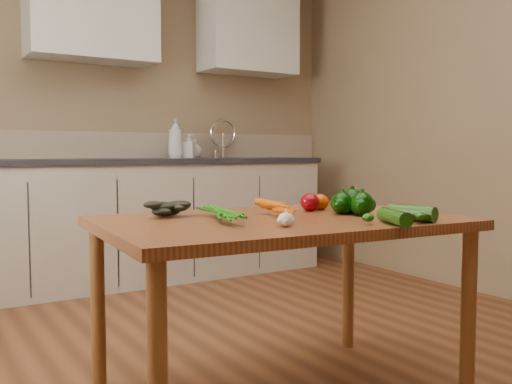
{
  "coord_description": "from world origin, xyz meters",
  "views": [
    {
      "loc": [
        -1.29,
        -1.8,
        0.96
      ],
      "look_at": [
        -0.04,
        0.21,
        0.79
      ],
      "focal_mm": 40.0,
      "sensor_mm": 36.0,
      "label": 1
    }
  ],
  "objects": [
    {
      "name": "zucchini_a",
      "position": [
        0.25,
        -0.37,
        0.73
      ],
      "size": [
        0.1,
        0.19,
        0.06
      ],
      "primitive_type": "cylinder",
      "rotation": [
        1.57,
        0.0,
        0.24
      ],
      "color": "#124006",
      "rests_on": "table"
    },
    {
      "name": "pepper_c",
      "position": [
        0.22,
        -0.15,
        0.75
      ],
      "size": [
        0.09,
        0.09,
        0.09
      ],
      "primitive_type": "sphere",
      "color": "black",
      "rests_on": "table"
    },
    {
      "name": "leafy_greens",
      "position": [
        -0.44,
        0.2,
        0.75
      ],
      "size": [
        0.19,
        0.17,
        0.09
      ],
      "primitive_type": null,
      "color": "black",
      "rests_on": "table"
    },
    {
      "name": "tomato_a",
      "position": [
        0.15,
        0.08,
        0.74
      ],
      "size": [
        0.08,
        0.08,
        0.08
      ],
      "primitive_type": "ellipsoid",
      "color": "#7F020A",
      "rests_on": "table"
    },
    {
      "name": "tomato_b",
      "position": [
        0.22,
        0.11,
        0.74
      ],
      "size": [
        0.07,
        0.07,
        0.07
      ],
      "primitive_type": "ellipsoid",
      "color": "#C24304",
      "rests_on": "table"
    },
    {
      "name": "soap_bottle_b",
      "position": [
        0.62,
        2.26,
        0.99
      ],
      "size": [
        0.12,
        0.12,
        0.19
      ],
      "primitive_type": "imported",
      "rotation": [
        0.0,
        0.0,
        0.8
      ],
      "color": "silver",
      "rests_on": "counter_run"
    },
    {
      "name": "carrot_bunch",
      "position": [
        -0.15,
        -0.0,
        0.74
      ],
      "size": [
        0.26,
        0.2,
        0.07
      ],
      "primitive_type": null,
      "rotation": [
        0.0,
        0.0,
        -0.07
      ],
      "color": "#D25604",
      "rests_on": "table"
    },
    {
      "name": "pepper_a",
      "position": [
        0.19,
        -0.07,
        0.75
      ],
      "size": [
        0.09,
        0.09,
        0.09
      ],
      "primitive_type": "sphere",
      "color": "black",
      "rests_on": "table"
    },
    {
      "name": "table",
      "position": [
        -0.09,
        -0.04,
        0.63
      ],
      "size": [
        1.37,
        0.94,
        0.71
      ],
      "rotation": [
        0.0,
        0.0,
        -0.07
      ],
      "color": "brown",
      "rests_on": "ground"
    },
    {
      "name": "room",
      "position": [
        0.0,
        0.17,
        1.25
      ],
      "size": [
        4.04,
        5.04,
        2.64
      ],
      "color": "brown",
      "rests_on": "ground"
    },
    {
      "name": "pepper_b",
      "position": [
        0.26,
        -0.05,
        0.75
      ],
      "size": [
        0.1,
        0.1,
        0.1
      ],
      "primitive_type": "sphere",
      "color": "black",
      "rests_on": "table"
    },
    {
      "name": "soap_bottle_a",
      "position": [
        0.51,
        2.26,
        1.05
      ],
      "size": [
        0.17,
        0.17,
        0.31
      ],
      "primitive_type": "imported",
      "rotation": [
        0.0,
        0.0,
        2.22
      ],
      "color": "silver",
      "rests_on": "counter_run"
    },
    {
      "name": "garlic_bulb",
      "position": [
        -0.22,
        -0.26,
        0.73
      ],
      "size": [
        0.06,
        0.06,
        0.05
      ],
      "primitive_type": "ellipsoid",
      "color": "white",
      "rests_on": "table"
    },
    {
      "name": "upper_cabinets",
      "position": [
        0.51,
        2.32,
        1.95
      ],
      "size": [
        2.15,
        0.35,
        0.7
      ],
      "color": "silver",
      "rests_on": "room"
    },
    {
      "name": "zucchini_b",
      "position": [
        0.13,
        -0.41,
        0.73
      ],
      "size": [
        0.12,
        0.2,
        0.05
      ],
      "primitive_type": "cylinder",
      "rotation": [
        1.57,
        0.0,
        -0.38
      ],
      "color": "#124006",
      "rests_on": "table"
    },
    {
      "name": "soap_bottle_c",
      "position": [
        0.72,
        2.36,
        0.98
      ],
      "size": [
        0.12,
        0.12,
        0.15
      ],
      "primitive_type": "imported",
      "rotation": [
        0.0,
        0.0,
        4.72
      ],
      "color": "silver",
      "rests_on": "counter_run"
    },
    {
      "name": "tomato_c",
      "position": [
        0.26,
        0.03,
        0.74
      ],
      "size": [
        0.07,
        0.07,
        0.06
      ],
      "primitive_type": "ellipsoid",
      "color": "#C24304",
      "rests_on": "table"
    },
    {
      "name": "counter_run",
      "position": [
        0.21,
        2.19,
        0.46
      ],
      "size": [
        2.84,
        0.64,
        1.14
      ],
      "color": "#B3A795",
      "rests_on": "ground"
    }
  ]
}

